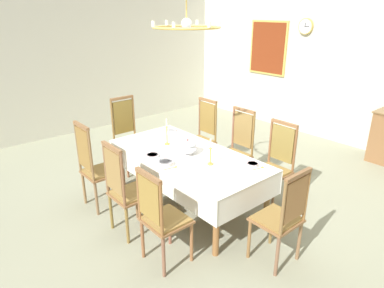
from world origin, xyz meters
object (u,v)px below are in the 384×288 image
(chair_south_a, at_px, (95,166))
(bowl_near_right, at_px, (165,163))
(soup_tureen, at_px, (188,147))
(spoon_primary, at_px, (261,168))
(chair_north_c, at_px, (275,164))
(chair_north_a, at_px, (202,135))
(chair_north_b, at_px, (237,148))
(bowl_far_right, at_px, (153,155))
(dining_table, at_px, (187,159))
(chair_head_east, at_px, (282,215))
(candlestick_east, at_px, (210,155))
(candlestick_west, at_px, (167,134))
(chair_south_b, at_px, (125,189))
(chair_south_c, at_px, (161,216))
(spoon_secondary, at_px, (174,167))
(mounted_clock, at_px, (306,26))
(bowl_far_left, at_px, (172,131))
(chair_head_west, at_px, (128,135))
(framed_painting, at_px, (268,48))
(bowl_near_left, at_px, (253,164))
(chandelier, at_px, (186,27))

(chair_south_a, distance_m, bowl_near_right, 1.01)
(soup_tureen, xyz_separation_m, spoon_primary, (0.89, 0.39, -0.09))
(chair_north_c, distance_m, spoon_primary, 0.61)
(chair_north_a, xyz_separation_m, bowl_near_right, (0.85, -1.35, 0.19))
(chair_north_b, xyz_separation_m, spoon_primary, (0.89, -0.55, 0.17))
(bowl_far_right, bearing_deg, dining_table, 63.07)
(chair_head_east, bearing_deg, candlestick_east, 90.00)
(candlestick_east, bearing_deg, chair_head_east, 0.00)
(bowl_far_right, bearing_deg, chair_north_b, 80.85)
(chair_head_east, distance_m, candlestick_west, 1.96)
(chair_south_b, height_order, chair_south_c, chair_south_b)
(dining_table, distance_m, chair_south_b, 0.94)
(chair_north_a, relative_size, spoon_secondary, 6.64)
(chair_head_east, bearing_deg, mounted_clock, 31.88)
(chair_south_b, relative_size, chair_north_b, 0.98)
(chair_north_c, height_order, bowl_far_left, chair_north_c)
(chair_south_c, xyz_separation_m, chair_head_west, (-2.22, 0.93, 0.05))
(chair_north_b, distance_m, candlestick_west, 1.09)
(bowl_far_right, xyz_separation_m, spoon_primary, (1.10, 0.79, -0.02))
(chair_north_c, bearing_deg, spoon_secondary, 69.90)
(spoon_secondary, xyz_separation_m, framed_painting, (-1.99, 4.21, 0.94))
(bowl_far_left, bearing_deg, soup_tureen, -23.98)
(framed_painting, bearing_deg, chair_south_a, -78.04)
(bowl_far_left, bearing_deg, framed_painting, 105.41)
(chair_north_a, height_order, candlestick_west, chair_north_a)
(spoon_primary, bearing_deg, bowl_near_left, -155.31)
(soup_tureen, distance_m, mounted_clock, 4.13)
(chair_head_east, height_order, framed_painting, framed_painting)
(chair_south_b, distance_m, bowl_far_right, 0.61)
(chair_north_b, height_order, candlestick_east, chair_north_b)
(bowl_far_right, relative_size, spoon_secondary, 0.94)
(bowl_far_left, bearing_deg, chair_north_c, 20.60)
(chair_head_east, distance_m, mounted_clock, 4.77)
(chair_head_east, relative_size, bowl_far_right, 6.61)
(bowl_far_left, relative_size, bowl_far_right, 0.97)
(bowl_far_right, height_order, spoon_primary, bowl_far_right)
(chair_north_c, xyz_separation_m, framed_painting, (-2.47, 2.88, 1.12))
(chair_south_a, height_order, candlestick_west, chair_south_a)
(framed_painting, bearing_deg, dining_table, -65.20)
(chair_south_b, height_order, framed_painting, framed_painting)
(spoon_primary, distance_m, framed_painting, 4.44)
(dining_table, distance_m, spoon_secondary, 0.46)
(chair_head_east, bearing_deg, chair_south_b, 122.19)
(chair_head_east, xyz_separation_m, framed_painting, (-3.26, 3.82, 1.14))
(bowl_near_left, height_order, framed_painting, framed_painting)
(bowl_near_left, relative_size, bowl_far_right, 0.87)
(chair_south_c, distance_m, framed_painting, 5.47)
(spoon_secondary, relative_size, chandelier, 0.22)
(spoon_primary, bearing_deg, chair_south_c, -87.23)
(bowl_near_right, relative_size, bowl_far_right, 1.21)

